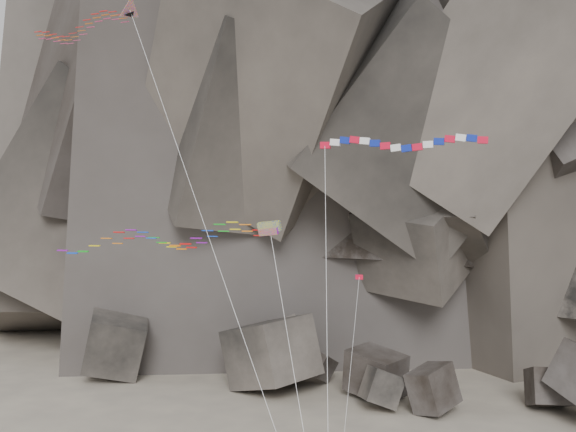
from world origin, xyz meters
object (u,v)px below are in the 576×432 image
(parafoil_kite, at_px, (155,238))
(pennant_kite, at_px, (353,338))
(delta_kite, at_px, (77,29))
(banner_kite, at_px, (401,145))

(parafoil_kite, height_order, pennant_kite, parafoil_kite)
(parafoil_kite, xyz_separation_m, pennant_kite, (11.93, 2.97, -6.15))
(delta_kite, bearing_deg, pennant_kite, 24.23)
(pennant_kite, bearing_deg, delta_kite, -178.90)
(parafoil_kite, relative_size, pennant_kite, 1.34)
(delta_kite, relative_size, banner_kite, 1.41)
(pennant_kite, bearing_deg, banner_kite, 15.31)
(banner_kite, relative_size, pennant_kite, 1.61)
(delta_kite, bearing_deg, banner_kite, 26.06)
(pennant_kite, bearing_deg, parafoil_kite, -164.45)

